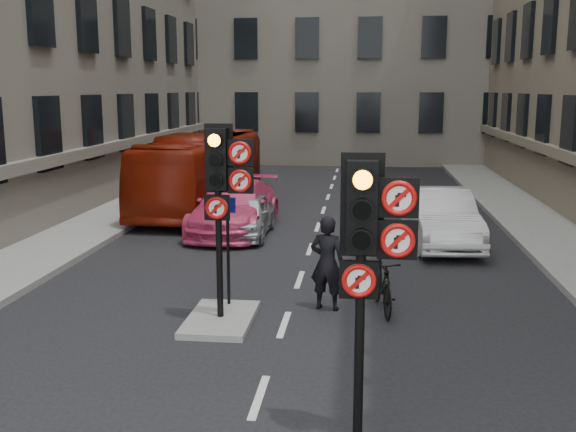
% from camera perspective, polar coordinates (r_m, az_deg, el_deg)
% --- Properties ---
extents(pavement_left, '(3.00, 50.00, 0.16)m').
position_cam_1_polar(pavement_left, '(21.11, -17.76, -1.33)').
color(pavement_left, gray).
rests_on(pavement_left, ground).
extents(pavement_right, '(3.00, 50.00, 0.16)m').
position_cam_1_polar(pavement_right, '(20.13, 23.03, -2.26)').
color(pavement_right, gray).
rests_on(pavement_right, ground).
extents(centre_island, '(1.20, 2.00, 0.12)m').
position_cam_1_polar(centre_island, '(12.82, -5.73, -8.68)').
color(centre_island, gray).
rests_on(centre_island, ground).
extents(signal_near, '(0.91, 0.40, 3.58)m').
position_cam_1_polar(signal_near, '(7.99, 6.86, -1.84)').
color(signal_near, black).
rests_on(signal_near, ground).
extents(signal_far, '(0.91, 0.40, 3.58)m').
position_cam_1_polar(signal_far, '(12.18, -5.57, 3.10)').
color(signal_far, black).
rests_on(signal_far, centre_island).
extents(car_silver, '(1.50, 3.69, 1.26)m').
position_cam_1_polar(car_silver, '(19.95, -3.64, 0.09)').
color(car_silver, '#B0B3B8').
rests_on(car_silver, ground).
extents(car_white, '(1.97, 4.81, 1.55)m').
position_cam_1_polar(car_white, '(19.20, 12.77, -0.13)').
color(car_white, silver).
rests_on(car_white, ground).
extents(car_pink, '(2.31, 5.28, 1.51)m').
position_cam_1_polar(car_pink, '(20.54, -4.52, 0.75)').
color(car_pink, '#D73F70').
rests_on(car_pink, ground).
extents(bus_red, '(2.76, 9.91, 2.73)m').
position_cam_1_polar(bus_red, '(24.70, -7.26, 3.82)').
color(bus_red, maroon).
rests_on(bus_red, ground).
extents(motorcycle, '(0.80, 1.91, 1.12)m').
position_cam_1_polar(motorcycle, '(13.36, 7.98, -5.69)').
color(motorcycle, black).
rests_on(motorcycle, ground).
extents(motorcyclist, '(0.77, 0.59, 1.89)m').
position_cam_1_polar(motorcyclist, '(13.26, 3.33, -3.98)').
color(motorcyclist, black).
rests_on(motorcyclist, ground).
extents(info_sign, '(0.36, 0.16, 2.15)m').
position_cam_1_polar(info_sign, '(13.11, -5.13, -1.65)').
color(info_sign, black).
rests_on(info_sign, centre_island).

